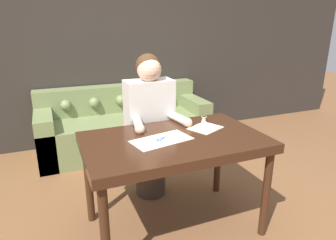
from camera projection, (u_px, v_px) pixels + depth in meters
name	position (u px, v px, depth m)	size (l,w,h in m)	color
ground_plane	(172.00, 238.00, 2.29)	(16.00, 16.00, 0.00)	brown
wall_back	(104.00, 44.00, 3.86)	(8.00, 0.06, 2.60)	#2D2823
dining_table	(174.00, 148.00, 2.21)	(1.32, 0.80, 0.77)	#381E11
couch	(124.00, 126.00, 3.86)	(2.10, 0.79, 0.79)	olive
person	(150.00, 127.00, 2.69)	(0.48, 0.55, 1.32)	#33281E
pattern_paper_main	(162.00, 140.00, 2.14)	(0.46, 0.31, 0.00)	beige
pattern_paper_offcut	(205.00, 128.00, 2.38)	(0.30, 0.28, 0.00)	beige
scissors	(163.00, 139.00, 2.16)	(0.23, 0.17, 0.01)	silver
thread_spool	(204.00, 119.00, 2.53)	(0.04, 0.04, 0.05)	beige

